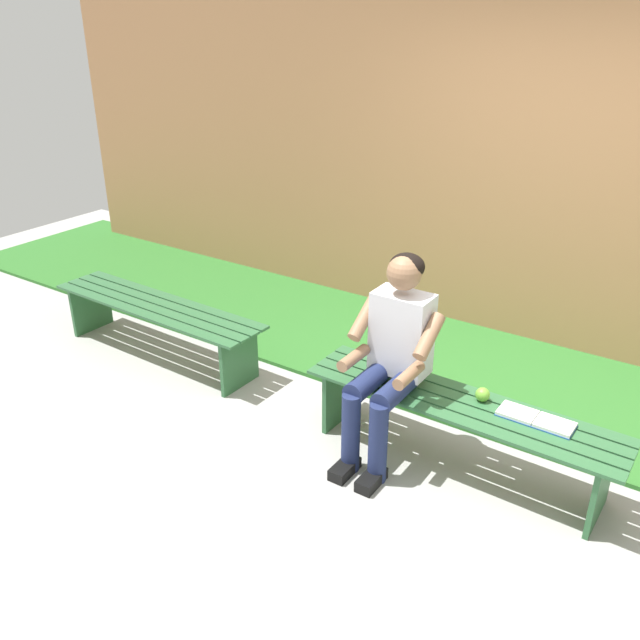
% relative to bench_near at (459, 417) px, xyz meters
% --- Properties ---
extents(ground_plane, '(10.00, 7.00, 0.04)m').
position_rel_bench_near_xyz_m(ground_plane, '(1.24, 1.00, -0.36)').
color(ground_plane, '#9E9E99').
extents(grass_strip, '(9.00, 1.76, 0.03)m').
position_rel_bench_near_xyz_m(grass_strip, '(1.24, -1.24, -0.32)').
color(grass_strip, '#2D6B28').
rests_on(grass_strip, ground).
extents(brick_wall, '(9.50, 0.24, 2.77)m').
position_rel_bench_near_xyz_m(brick_wall, '(0.50, -1.97, 1.05)').
color(brick_wall, '#B27A51').
rests_on(brick_wall, ground).
extents(bench_near, '(1.88, 0.45, 0.44)m').
position_rel_bench_near_xyz_m(bench_near, '(0.00, 0.00, 0.00)').
color(bench_near, '#2D6038').
rests_on(bench_near, ground).
extents(bench_far, '(1.90, 0.45, 0.44)m').
position_rel_bench_near_xyz_m(bench_far, '(2.47, 0.00, 0.00)').
color(bench_far, '#2D6038').
rests_on(bench_far, ground).
extents(person_seated, '(0.50, 0.69, 1.24)m').
position_rel_bench_near_xyz_m(person_seated, '(0.40, 0.10, 0.34)').
color(person_seated, silver).
rests_on(person_seated, ground).
extents(apple, '(0.08, 0.08, 0.08)m').
position_rel_bench_near_xyz_m(apple, '(-0.10, -0.09, 0.14)').
color(apple, '#72B738').
rests_on(apple, bench_near).
extents(book_open, '(0.41, 0.17, 0.02)m').
position_rel_bench_near_xyz_m(book_open, '(-0.42, -0.05, 0.11)').
color(book_open, white).
rests_on(book_open, bench_near).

